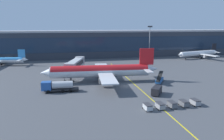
# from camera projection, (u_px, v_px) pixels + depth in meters

# --- Properties ---
(ground_plane) EXTENTS (700.00, 700.00, 0.00)m
(ground_plane) POSITION_uv_depth(u_px,v_px,m) (126.00, 86.00, 70.82)
(ground_plane) COLOR #47494F
(apron_lead_in_line) EXTENTS (0.44, 80.00, 0.01)m
(apron_lead_in_line) POSITION_uv_depth(u_px,v_px,m) (134.00, 84.00, 73.39)
(apron_lead_in_line) COLOR yellow
(apron_lead_in_line) RESTS_ON ground_plane
(terminal_building) EXTENTS (197.77, 16.37, 16.15)m
(terminal_building) POSITION_uv_depth(u_px,v_px,m) (86.00, 44.00, 131.81)
(terminal_building) COLOR #2D333D
(terminal_building) RESTS_ON ground_plane
(main_airliner) EXTENTS (41.41, 32.74, 11.57)m
(main_airliner) POSITION_uv_depth(u_px,v_px,m) (101.00, 71.00, 75.40)
(main_airliner) COLOR silver
(main_airliner) RESTS_ON ground_plane
(jet_bridge) EXTENTS (8.37, 18.16, 6.59)m
(jet_bridge) POSITION_uv_depth(u_px,v_px,m) (76.00, 64.00, 83.51)
(jet_bridge) COLOR #B2B7BC
(jet_bridge) RESTS_ON ground_plane
(fuel_tanker) EXTENTS (10.88, 2.96, 3.25)m
(fuel_tanker) POSITION_uv_depth(u_px,v_px,m) (58.00, 86.00, 64.57)
(fuel_tanker) COLOR #232326
(fuel_tanker) RESTS_ON ground_plane
(belt_loader) EXTENTS (4.95, 6.47, 3.49)m
(belt_loader) POSITION_uv_depth(u_px,v_px,m) (159.00, 80.00, 74.92)
(belt_loader) COLOR #285B9E
(belt_loader) RESTS_ON ground_plane
(crew_van) EXTENTS (4.64, 5.28, 2.30)m
(crew_van) POSITION_uv_depth(u_px,v_px,m) (157.00, 90.00, 62.00)
(crew_van) COLOR black
(crew_van) RESTS_ON ground_plane
(baggage_cart_0) EXTENTS (1.73, 2.72, 1.48)m
(baggage_cart_0) POSITION_uv_depth(u_px,v_px,m) (148.00, 107.00, 50.98)
(baggage_cart_0) COLOR #B2B7BC
(baggage_cart_0) RESTS_ON ground_plane
(baggage_cart_1) EXTENTS (1.73, 2.72, 1.48)m
(baggage_cart_1) POSITION_uv_depth(u_px,v_px,m) (160.00, 106.00, 51.76)
(baggage_cart_1) COLOR gray
(baggage_cart_1) RESTS_ON ground_plane
(baggage_cart_2) EXTENTS (1.73, 2.72, 1.48)m
(baggage_cart_2) POSITION_uv_depth(u_px,v_px,m) (172.00, 104.00, 52.54)
(baggage_cart_2) COLOR #595B60
(baggage_cart_2) RESTS_ON ground_plane
(baggage_cart_3) EXTENTS (1.73, 2.72, 1.48)m
(baggage_cart_3) POSITION_uv_depth(u_px,v_px,m) (184.00, 103.00, 53.33)
(baggage_cart_3) COLOR #595B60
(baggage_cart_3) RESTS_ON ground_plane
(baggage_cart_4) EXTENTS (1.73, 2.72, 1.48)m
(baggage_cart_4) POSITION_uv_depth(u_px,v_px,m) (195.00, 102.00, 54.11)
(baggage_cart_4) COLOR gray
(baggage_cart_4) RESTS_ON ground_plane
(commuter_jet_near) EXTENTS (31.44, 25.29, 8.28)m
(commuter_jet_near) POSITION_uv_depth(u_px,v_px,m) (199.00, 53.00, 128.62)
(commuter_jet_near) COLOR white
(commuter_jet_near) RESTS_ON ground_plane
(apron_light_mast_0) EXTENTS (2.80, 0.50, 18.91)m
(apron_light_mast_0) POSITION_uv_depth(u_px,v_px,m) (150.00, 39.00, 126.86)
(apron_light_mast_0) COLOR gray
(apron_light_mast_0) RESTS_ON ground_plane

